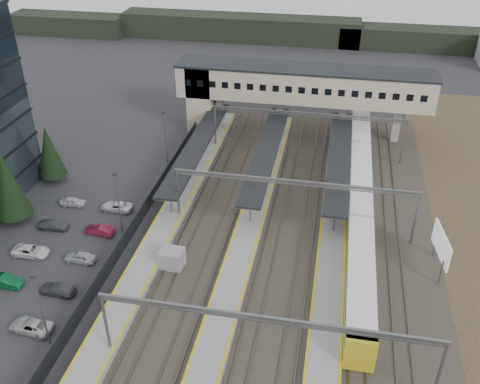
% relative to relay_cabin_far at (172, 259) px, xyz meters
% --- Properties ---
extents(ground, '(220.00, 220.00, 0.00)m').
position_rel_relay_cabin_far_xyz_m(ground, '(0.08, -4.77, -1.15)').
color(ground, '#2B2B2D').
rests_on(ground, ground).
extents(car_park, '(10.38, 44.04, 1.27)m').
position_rel_relay_cabin_far_xyz_m(car_park, '(-13.33, -8.52, -0.56)').
color(car_park, '#AEAFB2').
rests_on(car_park, ground).
extents(lampposts, '(0.50, 53.25, 8.07)m').
position_rel_relay_cabin_far_xyz_m(lampposts, '(-7.92, -3.52, 3.18)').
color(lampposts, slate).
rests_on(lampposts, ground).
extents(fence, '(0.08, 90.00, 2.00)m').
position_rel_relay_cabin_far_xyz_m(fence, '(-6.42, 0.23, -0.15)').
color(fence, '#26282B').
rests_on(fence, ground).
extents(relay_cabin_far, '(2.68, 2.29, 2.31)m').
position_rel_relay_cabin_far_xyz_m(relay_cabin_far, '(0.00, 0.00, 0.00)').
color(relay_cabin_far, gray).
rests_on(relay_cabin_far, ground).
extents(rail_corridor, '(34.00, 90.00, 0.92)m').
position_rel_relay_cabin_far_xyz_m(rail_corridor, '(9.42, 0.23, -0.86)').
color(rail_corridor, '#38312B').
rests_on(rail_corridor, ground).
extents(canopies, '(23.10, 30.00, 3.28)m').
position_rel_relay_cabin_far_xyz_m(canopies, '(7.08, 22.23, 2.77)').
color(canopies, black).
rests_on(canopies, ground).
extents(footbridge, '(40.40, 6.40, 11.20)m').
position_rel_relay_cabin_far_xyz_m(footbridge, '(7.79, 37.23, 6.78)').
color(footbridge, beige).
rests_on(footbridge, ground).
extents(gantries, '(28.40, 62.28, 7.17)m').
position_rel_relay_cabin_far_xyz_m(gantries, '(12.08, -1.77, 4.84)').
color(gantries, slate).
rests_on(gantries, ground).
extents(train, '(2.77, 57.92, 3.49)m').
position_rel_relay_cabin_far_xyz_m(train, '(20.08, 17.92, 0.83)').
color(train, white).
rests_on(train, ground).
extents(billboard, '(0.97, 5.87, 5.00)m').
position_rel_relay_cabin_far_xyz_m(billboard, '(28.42, 4.95, 2.20)').
color(billboard, slate).
rests_on(billboard, ground).
extents(treeline_far, '(170.00, 19.00, 7.00)m').
position_rel_relay_cabin_far_xyz_m(treeline_far, '(23.89, 87.50, 1.80)').
color(treeline_far, black).
rests_on(treeline_far, ground).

